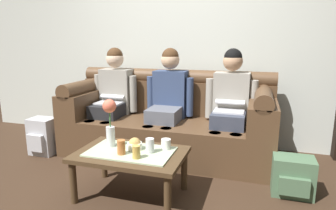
{
  "coord_description": "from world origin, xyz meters",
  "views": [
    {
      "loc": [
        0.97,
        -1.94,
        1.28
      ],
      "look_at": [
        0.08,
        0.93,
        0.63
      ],
      "focal_mm": 30.99,
      "sensor_mm": 36.0,
      "label": 1
    }
  ],
  "objects": [
    {
      "name": "back_wall_patterned",
      "position": [
        0.0,
        1.7,
        1.45
      ],
      "size": [
        6.0,
        0.12,
        2.9
      ],
      "primitive_type": "cube",
      "color": "silver",
      "rests_on": "ground_plane"
    },
    {
      "name": "cup_far_left",
      "position": [
        0.27,
        0.26,
        0.45
      ],
      "size": [
        0.08,
        0.08,
        0.09
      ],
      "primitive_type": "cylinder",
      "color": "white",
      "rests_on": "coffee_table"
    },
    {
      "name": "cup_near_left",
      "position": [
        -0.04,
        0.04,
        0.46
      ],
      "size": [
        0.07,
        0.07,
        0.12
      ],
      "primitive_type": "cylinder",
      "color": "#B26633",
      "rests_on": "coffee_table"
    },
    {
      "name": "person_left",
      "position": [
        -0.7,
        1.17,
        0.66
      ],
      "size": [
        0.56,
        0.67,
        1.22
      ],
      "color": "#232326",
      "rests_on": "ground_plane"
    },
    {
      "name": "person_right",
      "position": [
        0.7,
        1.17,
        0.66
      ],
      "size": [
        0.56,
        0.67,
        1.22
      ],
      "color": "#383D4C",
      "rests_on": "ground_plane"
    },
    {
      "name": "coffee_table",
      "position": [
        0.0,
        0.13,
        0.34
      ],
      "size": [
        0.9,
        0.59,
        0.4
      ],
      "color": "#47331E",
      "rests_on": "ground_plane"
    },
    {
      "name": "flower_vase",
      "position": [
        -0.21,
        0.18,
        0.65
      ],
      "size": [
        0.12,
        0.12,
        0.41
      ],
      "color": "silver",
      "rests_on": "coffee_table"
    },
    {
      "name": "cup_near_right",
      "position": [
        0.11,
        -0.0,
        0.45
      ],
      "size": [
        0.06,
        0.06,
        0.1
      ],
      "primitive_type": "cylinder",
      "color": "gold",
      "rests_on": "coffee_table"
    },
    {
      "name": "cup_far_center",
      "position": [
        0.17,
        0.14,
        0.46
      ],
      "size": [
        0.07,
        0.07,
        0.12
      ],
      "primitive_type": "cylinder",
      "color": "silver",
      "rests_on": "coffee_table"
    },
    {
      "name": "backpack_left",
      "position": [
        -1.38,
        0.7,
        0.21
      ],
      "size": [
        0.29,
        0.26,
        0.43
      ],
      "color": "#B7B7BC",
      "rests_on": "ground_plane"
    },
    {
      "name": "backpack_right",
      "position": [
        1.31,
        0.55,
        0.16
      ],
      "size": [
        0.34,
        0.28,
        0.33
      ],
      "color": "#4C6B4C",
      "rests_on": "ground_plane"
    },
    {
      "name": "ground_plane",
      "position": [
        0.0,
        0.0,
        0.0
      ],
      "size": [
        14.0,
        14.0,
        0.0
      ],
      "primitive_type": "plane",
      "color": "#382619"
    },
    {
      "name": "snack_bowl",
      "position": [
        0.02,
        0.17,
        0.44
      ],
      "size": [
        0.12,
        0.12,
        0.1
      ],
      "color": "silver",
      "rests_on": "coffee_table"
    },
    {
      "name": "couch",
      "position": [
        -0.0,
        1.17,
        0.37
      ],
      "size": [
        2.36,
        0.88,
        0.96
      ],
      "color": "#513823",
      "rests_on": "ground_plane"
    },
    {
      "name": "person_middle",
      "position": [
        0.0,
        1.17,
        0.66
      ],
      "size": [
        0.56,
        0.67,
        1.22
      ],
      "color": "#595B66",
      "rests_on": "ground_plane"
    }
  ]
}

